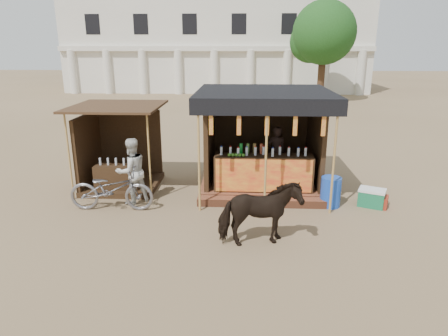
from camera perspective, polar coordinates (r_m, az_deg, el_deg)
ground at (r=8.57m, az=-0.53°, el=-10.22°), size 120.00×120.00×0.00m
main_stall at (r=11.35m, az=5.56°, el=2.15°), size 3.60×3.61×2.78m
secondary_stall at (r=11.84m, az=-15.12°, el=1.39°), size 2.40×2.40×2.38m
cow at (r=8.11m, az=5.08°, el=-6.55°), size 1.76×1.12×1.38m
motorbike at (r=10.24m, az=-15.79°, el=-2.92°), size 2.08×0.76×1.09m
bystander at (r=10.47m, az=-13.05°, el=-0.43°), size 1.06×1.04×1.72m
blue_barrel at (r=10.48m, az=14.99°, el=-3.31°), size 0.61×0.61×0.77m
red_crate at (r=10.90m, az=21.31°, el=-4.47°), size 0.52×0.54×0.29m
cooler at (r=10.85m, az=20.33°, el=-3.98°), size 0.76×0.66×0.46m
background_building at (r=37.63m, az=-1.00°, el=17.16°), size 26.00×7.45×8.18m
tree at (r=30.23m, az=13.67°, el=17.96°), size 4.50×4.40×7.00m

